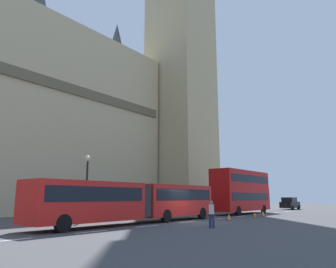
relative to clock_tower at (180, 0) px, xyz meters
name	(u,v)px	position (x,y,z in m)	size (l,w,h in m)	color
ground_plane	(188,222)	(-20.97, -15.99, -37.14)	(160.00, 160.00, 0.00)	#424244
lane_centre_marking	(217,219)	(-16.43, -15.99, -37.13)	(39.00, 0.16, 0.01)	silver
clock_tower	(180,0)	(0.00, 0.00, 0.00)	(10.44, 10.44, 70.48)	tan
articulated_bus	(137,199)	(-24.61, -13.99, -35.39)	(17.07, 2.54, 2.90)	red
double_decker_bus	(241,190)	(-7.28, -13.99, -34.43)	(10.50, 2.54, 4.90)	#B20F0F
sedan_lead	(290,203)	(9.62, -13.84, -36.22)	(4.40, 1.86, 1.85)	black
traffic_cone_west	(229,217)	(-17.28, -17.64, -36.85)	(0.36, 0.36, 0.58)	black
traffic_cone_middle	(255,215)	(-12.94, -18.01, -36.85)	(0.36, 0.36, 0.58)	black
traffic_cone_east	(263,214)	(-10.65, -17.86, -36.85)	(0.36, 0.36, 0.58)	black
street_lamp	(87,183)	(-25.85, -9.49, -34.08)	(0.44, 0.44, 5.27)	black
pedestrian_near_cones	(211,213)	(-24.22, -20.16, -36.22)	(0.46, 0.36, 1.69)	#262D4C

